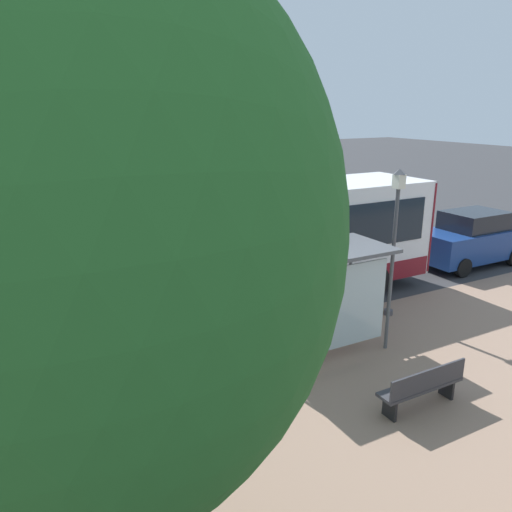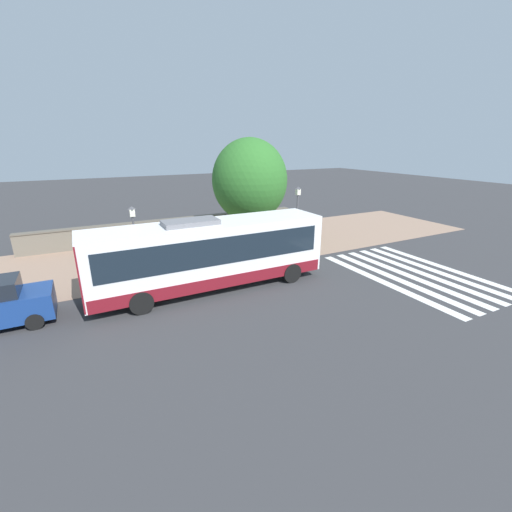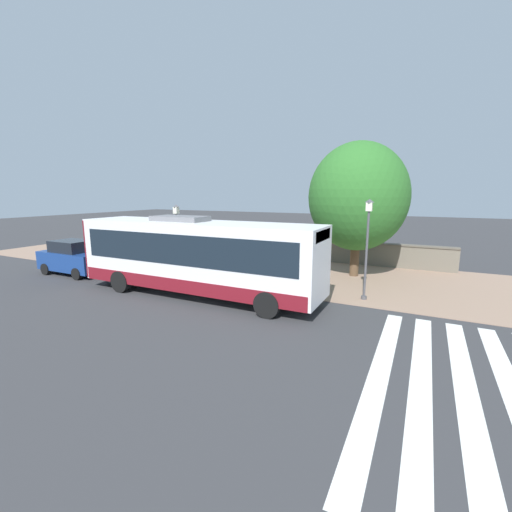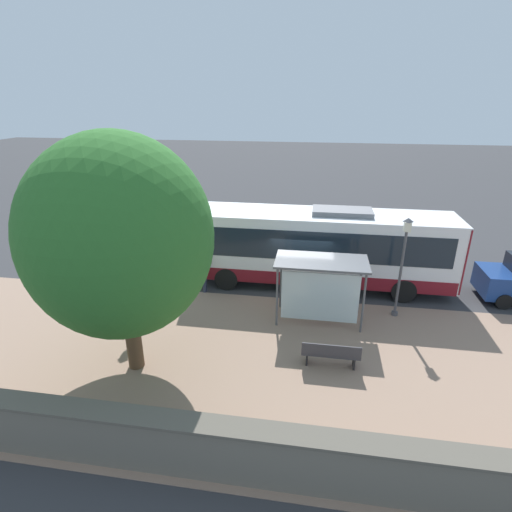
{
  "view_description": "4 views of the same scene",
  "coord_description": "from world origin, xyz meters",
  "px_view_note": "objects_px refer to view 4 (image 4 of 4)",
  "views": [
    {
      "loc": [
        -9.9,
        5.32,
        5.41
      ],
      "look_at": [
        1.06,
        -0.64,
        1.65
      ],
      "focal_mm": 35.0,
      "sensor_mm": 36.0,
      "label": 1
    },
    {
      "loc": [
        16.44,
        -5.89,
        6.84
      ],
      "look_at": [
        1.91,
        1.61,
        1.38
      ],
      "focal_mm": 24.0,
      "sensor_mm": 36.0,
      "label": 2
    },
    {
      "loc": [
        13.69,
        8.15,
        4.52
      ],
      "look_at": [
        0.86,
        1.76,
        1.86
      ],
      "focal_mm": 24.0,
      "sensor_mm": 36.0,
      "label": 3
    },
    {
      "loc": [
        -14.83,
        -0.53,
        7.93
      ],
      "look_at": [
        -0.77,
        1.68,
        2.17
      ],
      "focal_mm": 28.0,
      "sensor_mm": 36.0,
      "label": 4
    }
  ],
  "objects_px": {
    "bench": "(331,354)",
    "street_lamp_near": "(402,260)",
    "bus": "(320,246)",
    "street_lamp_far": "(146,243)",
    "bus_shelter": "(321,272)",
    "pedestrian": "(204,270)",
    "shade_tree": "(120,237)"
  },
  "relations": [
    {
      "from": "bus",
      "to": "pedestrian",
      "type": "distance_m",
      "value": 5.12
    },
    {
      "from": "street_lamp_near",
      "to": "shade_tree",
      "type": "bearing_deg",
      "value": 117.74
    },
    {
      "from": "bus",
      "to": "pedestrian",
      "type": "bearing_deg",
      "value": 107.98
    },
    {
      "from": "bus",
      "to": "pedestrian",
      "type": "xyz_separation_m",
      "value": [
        -1.56,
        4.81,
        -0.78
      ]
    },
    {
      "from": "street_lamp_near",
      "to": "pedestrian",
      "type": "bearing_deg",
      "value": 84.1
    },
    {
      "from": "bus",
      "to": "shade_tree",
      "type": "relative_size",
      "value": 1.57
    },
    {
      "from": "bus_shelter",
      "to": "shade_tree",
      "type": "distance_m",
      "value": 7.04
    },
    {
      "from": "street_lamp_far",
      "to": "shade_tree",
      "type": "bearing_deg",
      "value": -163.74
    },
    {
      "from": "bus_shelter",
      "to": "pedestrian",
      "type": "height_order",
      "value": "bus_shelter"
    },
    {
      "from": "bench",
      "to": "bus_shelter",
      "type": "bearing_deg",
      "value": 8.59
    },
    {
      "from": "pedestrian",
      "to": "bus",
      "type": "bearing_deg",
      "value": -72.02
    },
    {
      "from": "bus_shelter",
      "to": "bench",
      "type": "distance_m",
      "value": 3.13
    },
    {
      "from": "bus_shelter",
      "to": "street_lamp_far",
      "type": "relative_size",
      "value": 0.78
    },
    {
      "from": "bus",
      "to": "bench",
      "type": "xyz_separation_m",
      "value": [
        -5.95,
        -0.46,
        -1.34
      ]
    },
    {
      "from": "bus_shelter",
      "to": "pedestrian",
      "type": "bearing_deg",
      "value": 70.83
    },
    {
      "from": "street_lamp_near",
      "to": "shade_tree",
      "type": "xyz_separation_m",
      "value": [
        -4.48,
        8.52,
        1.96
      ]
    },
    {
      "from": "street_lamp_far",
      "to": "shade_tree",
      "type": "relative_size",
      "value": 0.6
    },
    {
      "from": "bench",
      "to": "street_lamp_near",
      "type": "relative_size",
      "value": 0.46
    },
    {
      "from": "pedestrian",
      "to": "street_lamp_far",
      "type": "xyz_separation_m",
      "value": [
        -1.11,
        1.96,
        1.49
      ]
    },
    {
      "from": "bench",
      "to": "shade_tree",
      "type": "distance_m",
      "value": 7.17
    },
    {
      "from": "pedestrian",
      "to": "shade_tree",
      "type": "distance_m",
      "value": 6.25
    },
    {
      "from": "bus",
      "to": "shade_tree",
      "type": "height_order",
      "value": "shade_tree"
    },
    {
      "from": "bus",
      "to": "street_lamp_near",
      "type": "bearing_deg",
      "value": -128.5
    },
    {
      "from": "bench",
      "to": "street_lamp_near",
      "type": "xyz_separation_m",
      "value": [
        3.58,
        -2.52,
        1.86
      ]
    },
    {
      "from": "bus",
      "to": "street_lamp_far",
      "type": "xyz_separation_m",
      "value": [
        -2.67,
        6.77,
        0.71
      ]
    },
    {
      "from": "bus",
      "to": "bus_shelter",
      "type": "distance_m",
      "value": 3.26
    },
    {
      "from": "bus_shelter",
      "to": "street_lamp_near",
      "type": "xyz_separation_m",
      "value": [
        0.88,
        -2.92,
        0.32
      ]
    },
    {
      "from": "bench",
      "to": "shade_tree",
      "type": "height_order",
      "value": "shade_tree"
    },
    {
      "from": "bus",
      "to": "pedestrian",
      "type": "relative_size",
      "value": 6.39
    },
    {
      "from": "bus",
      "to": "street_lamp_near",
      "type": "xyz_separation_m",
      "value": [
        -2.37,
        -2.97,
        0.52
      ]
    },
    {
      "from": "bench",
      "to": "street_lamp_near",
      "type": "height_order",
      "value": "street_lamp_near"
    },
    {
      "from": "shade_tree",
      "to": "bus_shelter",
      "type": "bearing_deg",
      "value": -57.28
    }
  ]
}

